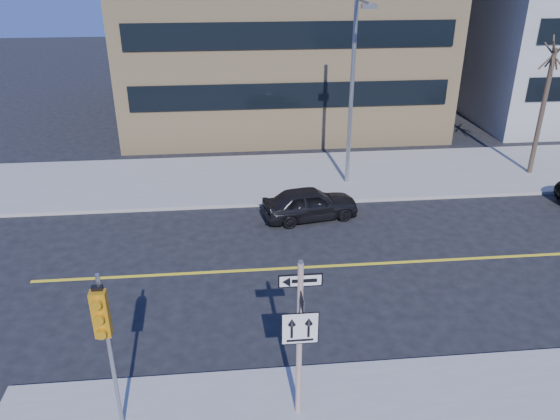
{
  "coord_description": "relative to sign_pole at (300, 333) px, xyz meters",
  "views": [
    {
      "loc": [
        -1.34,
        -11.82,
        9.87
      ],
      "look_at": [
        0.22,
        4.0,
        2.23
      ],
      "focal_mm": 35.0,
      "sensor_mm": 36.0,
      "label": 1
    }
  ],
  "objects": [
    {
      "name": "ground",
      "position": [
        0.0,
        2.51,
        -2.44
      ],
      "size": [
        120.0,
        120.0,
        0.0
      ],
      "primitive_type": "plane",
      "color": "black",
      "rests_on": "ground"
    },
    {
      "name": "street_tree_west",
      "position": [
        13.0,
        13.81,
        3.09
      ],
      "size": [
        1.8,
        1.8,
        6.35
      ],
      "color": "#392921",
      "rests_on": "far_sidewalk"
    },
    {
      "name": "parked_car_a",
      "position": [
        1.8,
        10.27,
        -1.78
      ],
      "size": [
        2.2,
        4.05,
        1.31
      ],
      "primitive_type": "imported",
      "rotation": [
        0.0,
        0.0,
        1.75
      ],
      "color": "black",
      "rests_on": "ground"
    },
    {
      "name": "streetlight_a",
      "position": [
        4.0,
        13.27,
        2.32
      ],
      "size": [
        0.55,
        2.25,
        8.0
      ],
      "color": "gray",
      "rests_on": "far_sidewalk"
    },
    {
      "name": "traffic_signal",
      "position": [
        -4.0,
        -0.15,
        0.59
      ],
      "size": [
        0.32,
        0.45,
        4.0
      ],
      "color": "gray",
      "rests_on": "near_sidewalk"
    },
    {
      "name": "sign_pole",
      "position": [
        0.0,
        0.0,
        0.0
      ],
      "size": [
        0.92,
        0.92,
        4.06
      ],
      "color": "silver",
      "rests_on": "near_sidewalk"
    }
  ]
}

